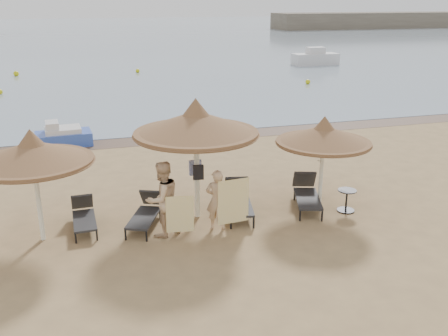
# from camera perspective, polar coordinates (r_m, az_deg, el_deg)

# --- Properties ---
(ground) EXTENTS (160.00, 160.00, 0.00)m
(ground) POSITION_cam_1_polar(r_m,az_deg,el_deg) (12.24, -3.31, -8.31)
(ground) COLOR #A28152
(ground) RESTS_ON ground
(sea) EXTENTS (200.00, 140.00, 0.03)m
(sea) POSITION_cam_1_polar(r_m,az_deg,el_deg) (90.84, -15.42, 14.63)
(sea) COLOR gray
(sea) RESTS_ON ground
(wet_sand_strip) EXTENTS (200.00, 1.60, 0.01)m
(wet_sand_strip) POSITION_cam_1_polar(r_m,az_deg,el_deg) (20.93, -9.26, 3.12)
(wet_sand_strip) COLOR brown
(wet_sand_strip) RESTS_ON ground
(palapa_left) EXTENTS (2.80, 2.80, 2.77)m
(palapa_left) POSITION_cam_1_polar(r_m,az_deg,el_deg) (12.29, -21.06, 1.63)
(palapa_left) COLOR white
(palapa_left) RESTS_ON ground
(palapa_center) EXTENTS (3.25, 3.25, 3.22)m
(palapa_center) POSITION_cam_1_polar(r_m,az_deg,el_deg) (12.70, -3.22, 5.08)
(palapa_center) COLOR white
(palapa_center) RESTS_ON ground
(palapa_right) EXTENTS (2.62, 2.62, 2.60)m
(palapa_right) POSITION_cam_1_polar(r_m,az_deg,el_deg) (13.79, 11.33, 3.70)
(palapa_right) COLOR white
(palapa_right) RESTS_ON ground
(lounger_far_left) EXTENTS (0.59, 1.66, 0.73)m
(lounger_far_left) POSITION_cam_1_polar(r_m,az_deg,el_deg) (13.29, -15.74, -5.19)
(lounger_far_left) COLOR black
(lounger_far_left) RESTS_ON ground
(lounger_near_left) EXTENTS (1.23, 1.83, 0.78)m
(lounger_near_left) POSITION_cam_1_polar(r_m,az_deg,el_deg) (13.08, -8.88, -4.98)
(lounger_near_left) COLOR black
(lounger_near_left) RESTS_ON ground
(lounger_near_right) EXTENTS (1.03, 2.02, 0.86)m
(lounger_near_right) POSITION_cam_1_polar(r_m,az_deg,el_deg) (13.63, 1.64, -3.56)
(lounger_near_right) COLOR black
(lounger_near_right) RESTS_ON ground
(lounger_far_right) EXTENTS (1.20, 2.02, 0.86)m
(lounger_far_right) POSITION_cam_1_polar(r_m,az_deg,el_deg) (14.24, 9.42, -2.84)
(lounger_far_right) COLOR black
(lounger_far_right) RESTS_ON ground
(side_table) EXTENTS (0.51, 0.51, 0.62)m
(side_table) POSITION_cam_1_polar(r_m,az_deg,el_deg) (14.15, 13.81, -3.70)
(side_table) COLOR black
(side_table) RESTS_ON ground
(person_left) EXTENTS (1.21, 1.05, 2.21)m
(person_left) POSITION_cam_1_polar(r_m,az_deg,el_deg) (12.18, -7.07, -2.87)
(person_left) COLOR #DDB68C
(person_left) RESTS_ON ground
(person_right) EXTENTS (0.96, 0.77, 1.83)m
(person_right) POSITION_cam_1_polar(r_m,az_deg,el_deg) (12.48, -0.79, -3.11)
(person_right) COLOR #DDB68C
(person_right) RESTS_ON ground
(towel_left) EXTENTS (0.67, 0.13, 0.94)m
(towel_left) POSITION_cam_1_polar(r_m,az_deg,el_deg) (12.09, -5.06, -5.30)
(towel_left) COLOR yellow
(towel_left) RESTS_ON ground
(towel_right) EXTENTS (0.83, 0.11, 1.16)m
(towel_right) POSITION_cam_1_polar(r_m,az_deg,el_deg) (12.39, 1.09, -3.84)
(towel_right) COLOR yellow
(towel_right) RESTS_ON ground
(bag_patterned) EXTENTS (0.33, 0.14, 0.40)m
(bag_patterned) POSITION_cam_1_polar(r_m,az_deg,el_deg) (13.21, -3.30, 0.05)
(bag_patterned) COLOR silver
(bag_patterned) RESTS_ON ground
(bag_dark) EXTENTS (0.28, 0.11, 0.39)m
(bag_dark) POSITION_cam_1_polar(r_m,az_deg,el_deg) (12.91, -2.95, -0.50)
(bag_dark) COLOR black
(bag_dark) RESTS_ON ground
(pedal_boat) EXTENTS (2.23, 1.42, 1.00)m
(pedal_boat) POSITION_cam_1_polar(r_m,az_deg,el_deg) (20.92, -17.94, 3.47)
(pedal_boat) COLOR #3252BA
(pedal_boat) RESTS_ON ground
(buoy_left) EXTENTS (0.32, 0.32, 0.32)m
(buoy_left) POSITION_cam_1_polar(r_m,az_deg,el_deg) (33.79, -24.23, 7.94)
(buoy_left) COLOR #D2CB0E
(buoy_left) RESTS_ON ground
(buoy_mid) EXTENTS (0.31, 0.31, 0.31)m
(buoy_mid) POSITION_cam_1_polar(r_m,az_deg,el_deg) (40.80, -9.84, 10.89)
(buoy_mid) COLOR #D2CB0E
(buoy_mid) RESTS_ON ground
(buoy_right) EXTENTS (0.33, 0.33, 0.33)m
(buoy_right) POSITION_cam_1_polar(r_m,az_deg,el_deg) (35.15, 9.56, 9.68)
(buoy_right) COLOR #D2CB0E
(buoy_right) RESTS_ON ground
(buoy_extra) EXTENTS (0.40, 0.40, 0.40)m
(buoy_extra) POSITION_cam_1_polar(r_m,az_deg,el_deg) (41.44, -22.66, 9.92)
(buoy_extra) COLOR #D2CB0E
(buoy_extra) RESTS_ON ground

